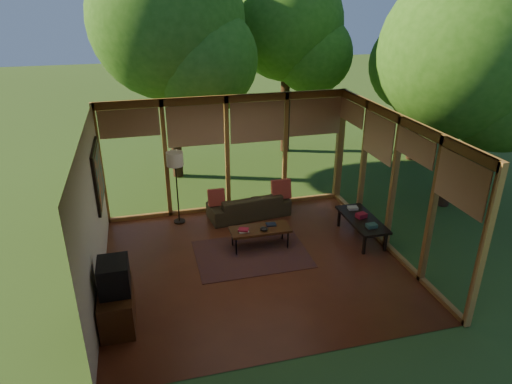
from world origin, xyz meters
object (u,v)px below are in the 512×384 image
object	(u,v)px
television	(114,276)
coffee_table	(260,230)
sofa	(249,205)
floor_lamp	(175,163)
media_cabinet	(117,307)
side_console	(362,220)

from	to	relation	value
television	coffee_table	distance (m)	3.21
sofa	coffee_table	size ratio (longest dim) A/B	1.53
floor_lamp	coffee_table	xyz separation A→B (m)	(1.47, -1.51, -1.01)
sofa	television	bearing A→B (deg)	40.63
sofa	media_cabinet	size ratio (longest dim) A/B	1.83
media_cabinet	side_console	size ratio (longest dim) A/B	0.71
floor_lamp	side_console	world-z (taller)	floor_lamp
side_console	sofa	bearing A→B (deg)	142.06
floor_lamp	coffee_table	size ratio (longest dim) A/B	1.38
sofa	floor_lamp	distance (m)	1.95
media_cabinet	coffee_table	size ratio (longest dim) A/B	0.83
television	coffee_table	xyz separation A→B (m)	(2.71, 1.66, -0.46)
sofa	media_cabinet	bearing A→B (deg)	40.43
sofa	floor_lamp	xyz separation A→B (m)	(-1.58, 0.09, 1.14)
television	media_cabinet	bearing A→B (deg)	180.00
floor_lamp	side_console	bearing A→B (deg)	-24.90
media_cabinet	television	world-z (taller)	television
sofa	television	xyz separation A→B (m)	(-2.82, -3.08, 0.58)
media_cabinet	coffee_table	distance (m)	3.20
coffee_table	side_console	xyz separation A→B (m)	(2.14, -0.17, 0.02)
sofa	side_console	world-z (taller)	sofa
television	floor_lamp	world-z (taller)	floor_lamp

